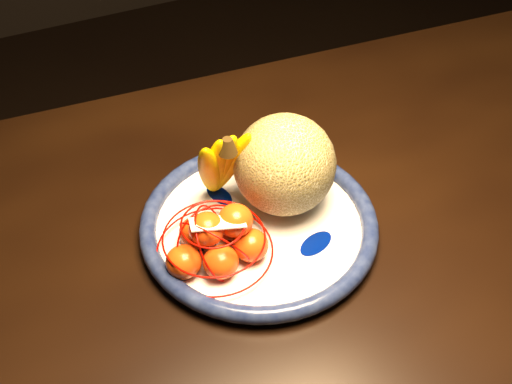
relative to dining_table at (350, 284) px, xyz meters
name	(u,v)px	position (x,y,z in m)	size (l,w,h in m)	color
dining_table	(350,284)	(0.00, 0.00, 0.00)	(1.66, 1.06, 0.80)	black
fruit_bowl	(259,225)	(-0.11, 0.09, 0.10)	(0.34, 0.34, 0.03)	white
cantaloupe	(285,165)	(-0.06, 0.11, 0.17)	(0.15, 0.15, 0.15)	olive
banana_bunch	(219,162)	(-0.14, 0.15, 0.18)	(0.10, 0.10, 0.15)	#E1C800
mandarin_bag	(217,240)	(-0.19, 0.06, 0.13)	(0.19, 0.19, 0.10)	#FF4D0D
price_tag	(218,223)	(-0.19, 0.05, 0.17)	(0.07, 0.03, 0.00)	white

